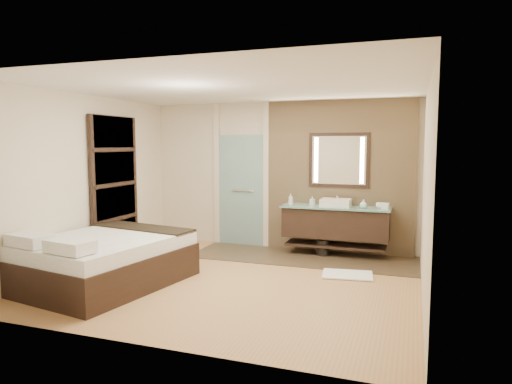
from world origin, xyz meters
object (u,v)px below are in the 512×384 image
at_px(mirror_unit, 339,160).
at_px(bed, 104,260).
at_px(vanity, 336,223).
at_px(waste_bin, 323,248).

bearing_deg(mirror_unit, bed, -133.38).
xyz_separation_m(vanity, mirror_unit, (0.00, 0.24, 1.07)).
bearing_deg(vanity, waste_bin, -161.42).
bearing_deg(bed, vanity, 53.80).
xyz_separation_m(bed, waste_bin, (2.55, 2.60, -0.20)).
bearing_deg(mirror_unit, vanity, -90.00).
distance_m(mirror_unit, waste_bin, 1.55).
bearing_deg(vanity, bed, -135.83).
relative_size(vanity, waste_bin, 6.54).
distance_m(vanity, waste_bin, 0.49).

